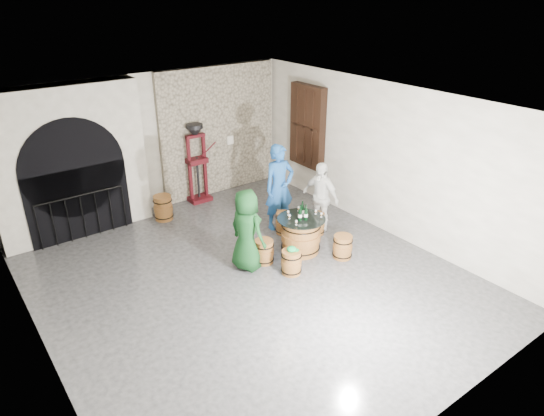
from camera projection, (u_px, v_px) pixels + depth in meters
ground at (249, 279)px, 8.96m from camera, size 8.00×8.00×0.00m
wall_back at (151, 143)px, 11.19m from camera, size 8.00×0.00×8.00m
wall_front at (449, 318)px, 5.37m from camera, size 8.00×0.00×8.00m
wall_left at (27, 265)px, 6.39m from camera, size 0.00×8.00×8.00m
wall_right at (385, 160)px, 10.17m from camera, size 0.00×8.00×8.00m
ceiling at (245, 107)px, 7.60m from camera, size 8.00×8.00×0.00m
stone_facing_panel at (219, 131)px, 12.12m from camera, size 3.20×0.12×3.18m
arched_opening at (70, 164)px, 9.98m from camera, size 3.10×0.60×3.19m
shuttered_window at (307, 126)px, 11.77m from camera, size 0.23×1.10×2.00m
barrel_table at (301, 235)px, 9.74m from camera, size 0.97×0.97×0.75m
barrel_stool_left at (264, 252)px, 9.40m from camera, size 0.40×0.40×0.48m
barrel_stool_far at (284, 223)px, 10.51m from camera, size 0.40×0.40×0.48m
barrel_stool_right at (316, 224)px, 10.49m from camera, size 0.40×0.40×0.48m
barrel_stool_near_right at (343, 247)px, 9.57m from camera, size 0.40×0.40×0.48m
barrel_stool_near_left at (291, 262)px, 9.04m from camera, size 0.40×0.40×0.48m
green_cap at (292, 249)px, 8.93m from camera, size 0.23×0.18×0.10m
person_green at (247, 230)px, 9.00m from camera, size 0.68×0.88×1.60m
person_blue at (279, 187)px, 10.47m from camera, size 0.75×0.54×1.91m
person_white at (320, 197)px, 10.42m from camera, size 0.54×0.97×1.57m
wine_bottle_left at (300, 214)px, 9.44m from camera, size 0.08×0.08×0.32m
wine_bottle_center at (306, 214)px, 9.46m from camera, size 0.08×0.08×0.32m
wine_bottle_right at (302, 210)px, 9.62m from camera, size 0.08×0.08×0.32m
tasting_glass_a at (296, 223)px, 9.29m from camera, size 0.05×0.05×0.10m
tasting_glass_b at (316, 212)px, 9.73m from camera, size 0.05×0.05×0.10m
tasting_glass_c at (288, 213)px, 9.69m from camera, size 0.05×0.05×0.10m
tasting_glass_d at (299, 209)px, 9.86m from camera, size 0.05×0.05×0.10m
tasting_glass_e at (321, 215)px, 9.60m from camera, size 0.05×0.05×0.10m
tasting_glass_f at (289, 217)px, 9.53m from camera, size 0.05×0.05×0.10m
side_barrel at (163, 208)px, 11.10m from camera, size 0.44×0.44×0.58m
corking_press at (197, 157)px, 11.71m from camera, size 0.80×0.44×1.95m
control_box at (230, 140)px, 12.30m from camera, size 0.18×0.10×0.22m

